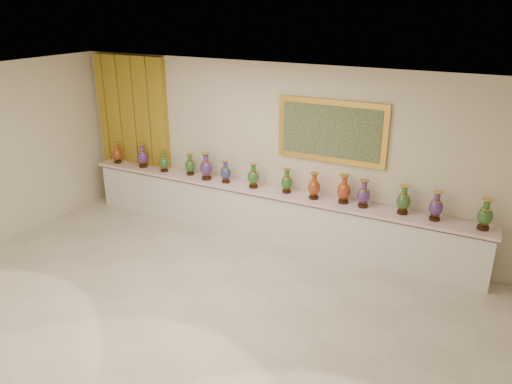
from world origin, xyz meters
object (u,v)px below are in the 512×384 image
(vase_2, at_px, (164,162))
(vase_1, at_px, (143,157))
(vase_0, at_px, (117,154))
(counter, at_px, (268,214))

(vase_2, bearing_deg, vase_1, 177.07)
(vase_2, bearing_deg, vase_0, 179.91)
(vase_0, distance_m, vase_2, 1.15)
(counter, height_order, vase_2, vase_2)
(vase_1, distance_m, vase_2, 0.53)
(counter, bearing_deg, vase_0, -179.10)
(vase_1, bearing_deg, vase_2, -2.93)
(vase_2, bearing_deg, counter, 1.42)
(vase_0, xyz_separation_m, vase_1, (0.62, 0.03, 0.02))
(counter, xyz_separation_m, vase_1, (-2.70, -0.03, 0.67))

